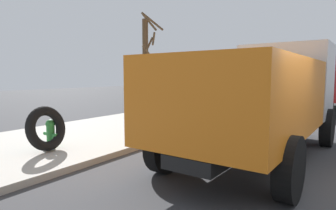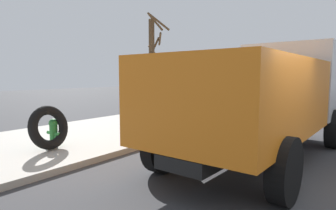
% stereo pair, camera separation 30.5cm
% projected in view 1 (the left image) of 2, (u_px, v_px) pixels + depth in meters
% --- Properties ---
extents(ground_plane, '(80.00, 80.00, 0.00)m').
position_uv_depth(ground_plane, '(285.00, 191.00, 5.12)').
color(ground_plane, '#38383A').
extents(sidewalk_curb, '(36.00, 5.00, 0.15)m').
position_uv_depth(sidewalk_curb, '(59.00, 141.00, 8.71)').
color(sidewalk_curb, '#ADA89E').
rests_on(sidewalk_curb, ground).
extents(fire_hydrant, '(0.24, 0.54, 0.76)m').
position_uv_depth(fire_hydrant, '(51.00, 133.00, 7.58)').
color(fire_hydrant, '#2D8438').
rests_on(fire_hydrant, sidewalk_curb).
extents(loose_tire, '(1.18, 0.58, 1.16)m').
position_uv_depth(loose_tire, '(46.00, 128.00, 7.22)').
color(loose_tire, black).
rests_on(loose_tire, sidewalk_curb).
extents(dump_truck_orange, '(7.08, 2.98, 3.00)m').
position_uv_depth(dump_truck_orange, '(263.00, 93.00, 7.26)').
color(dump_truck_orange, orange).
rests_on(dump_truck_orange, ground).
extents(dump_truck_green, '(7.00, 2.81, 3.00)m').
position_uv_depth(dump_truck_green, '(326.00, 84.00, 16.14)').
color(dump_truck_green, '#237033').
rests_on(dump_truck_green, ground).
extents(bare_tree, '(1.37, 1.15, 4.68)m').
position_uv_depth(bare_tree, '(146.00, 64.00, 13.54)').
color(bare_tree, '#4C3823').
rests_on(bare_tree, sidewalk_curb).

